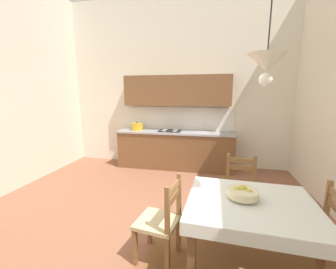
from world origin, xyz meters
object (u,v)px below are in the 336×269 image
dining_chair_tv_side (161,221)px  fruit_bowl (243,193)px  kitchen_cabinetry (176,133)px  dining_chair_kitchen_side (240,191)px  dining_table (250,214)px  pendant_lamp (267,63)px

dining_chair_tv_side → fruit_bowl: dining_chair_tv_side is taller
kitchen_cabinetry → dining_chair_kitchen_side: bearing=-58.6°
dining_chair_tv_side → dining_table: bearing=1.6°
dining_chair_tv_side → fruit_bowl: size_ratio=3.10×
dining_table → fruit_bowl: 0.21m
dining_table → dining_chair_kitchen_side: size_ratio=1.34×
dining_table → pendant_lamp: (0.03, -0.05, 1.40)m
kitchen_cabinetry → pendant_lamp: bearing=-67.0°
dining_table → dining_chair_tv_side: dining_chair_tv_side is taller
dining_table → dining_chair_kitchen_side: bearing=88.9°
kitchen_cabinetry → dining_table: bearing=-67.1°
dining_chair_tv_side → dining_chair_kitchen_side: 1.28m
kitchen_cabinetry → dining_chair_kitchen_side: 2.47m
dining_table → fruit_bowl: size_ratio=4.15×
dining_table → dining_chair_kitchen_side: (0.02, 0.89, -0.18)m
dining_table → dining_chair_kitchen_side: 0.91m
kitchen_cabinetry → pendant_lamp: size_ratio=3.43×
dining_chair_kitchen_side → fruit_bowl: size_ratio=3.10×
dining_table → fruit_bowl: (-0.07, 0.04, 0.19)m
kitchen_cabinetry → fruit_bowl: (1.18, -2.92, -0.04)m
dining_chair_tv_side → dining_chair_kitchen_side: size_ratio=1.00×
fruit_bowl → dining_chair_kitchen_side: bearing=83.9°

